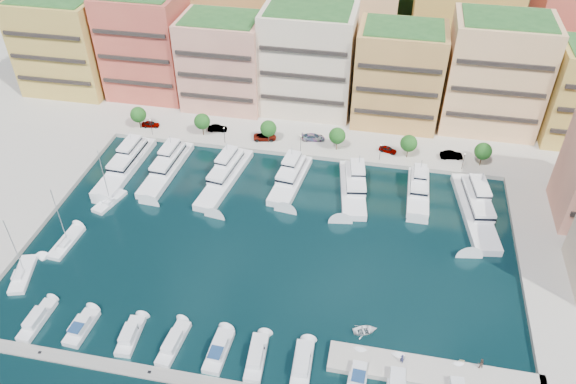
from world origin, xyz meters
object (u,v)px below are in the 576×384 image
tree_0 (138,115)px  yacht_3 (291,177)px  tree_1 (202,121)px  tree_2 (268,128)px  lamppost_3 (380,150)px  car_5 (451,155)px  yacht_2 (226,175)px  person_1 (481,363)px  cruiser_8 (397,382)px  lamppost_0 (151,125)px  cruiser_6 (302,366)px  car_3 (313,137)px  tree_3 (337,136)px  cruiser_3 (173,344)px  tender_3 (461,361)px  sailboat_2 (110,202)px  lamppost_4 (464,159)px  car_4 (388,149)px  yacht_6 (475,207)px  tree_4 (409,143)px  yacht_1 (167,166)px  cruiser_0 (37,320)px  lamppost_2 (301,141)px  cruiser_2 (130,336)px  lamppost_1 (224,133)px  cruiser_1 (81,328)px  car_1 (217,128)px  yacht_0 (127,163)px  sailboat_1 (66,243)px  car_0 (151,124)px  cruiser_4 (218,351)px  cruiser_7 (358,375)px  tender_0 (365,330)px  person_0 (402,359)px  cruiser_5 (256,358)px  car_2 (265,137)px  sailboat_0 (23,275)px  yacht_5 (418,189)px  tree_5 (483,151)px  yacht_4 (353,186)px

tree_0 → yacht_3: bearing=-17.6°
tree_1 → tree_2: size_ratio=1.00×
lamppost_3 → car_5: 16.40m
yacht_2 → person_1: bearing=-37.5°
tree_0 → cruiser_8: 86.85m
lamppost_0 → cruiser_6: (46.30, -55.80, -3.28)m
car_3 → tree_3: bearing=-127.4°
car_5 → tree_1: bearing=82.4°
cruiser_3 → tender_3: 44.46m
cruiser_6 → sailboat_2: sailboat_2 is taller
lamppost_4 → car_4: lamppost_4 is taller
person_1 → yacht_6: bearing=-105.1°
tree_1 → tree_4: bearing=0.0°
tree_3 → yacht_6: (30.06, -15.38, -3.53)m
lamppost_0 → yacht_1: yacht_1 is taller
cruiser_0 → cruiser_3: size_ratio=0.98×
lamppost_2 → cruiser_2: lamppost_2 is taller
cruiser_8 → car_3: car_3 is taller
lamppost_1 → cruiser_8: lamppost_1 is taller
cruiser_1 → car_1: car_1 is taller
yacht_3 → tender_3: bearing=-49.5°
lamppost_0 → yacht_0: (-1.12, -12.45, -2.62)m
sailboat_1 → car_0: size_ratio=3.15×
lamppost_1 → yacht_0: bearing=-146.9°
cruiser_4 → cruiser_7: same height
lamppost_4 → yacht_2: size_ratio=0.19×
cruiser_2 → lamppost_4: bearing=46.2°
cruiser_7 → cruiser_8: bearing=0.1°
lamppost_2 → person_1: (36.43, -51.20, -1.87)m
sailboat_1 → yacht_2: bearing=46.9°
tender_0 → tree_3: bearing=-8.1°
cruiser_4 → person_0: size_ratio=4.48×
sailboat_2 → car_1: size_ratio=2.91×
person_0 → lamppost_0: bearing=-4.4°
sailboat_1 → cruiser_5: bearing=-23.4°
yacht_0 → car_2: yacht_0 is taller
cruiser_1 → car_0: (-11.98, 59.15, 1.15)m
cruiser_2 → sailboat_0: bearing=159.9°
sailboat_0 → car_3: bearing=50.0°
tender_3 → car_5: bearing=-22.2°
cruiser_1 → cruiser_8: (50.23, 0.01, -0.02)m
tender_3 → car_3: car_3 is taller
yacht_1 → person_1: bearing=-31.5°
tree_4 → yacht_5: 12.50m
tree_0 → tree_5: size_ratio=1.00×
yacht_4 → car_4: 15.86m
cruiser_0 → cruiser_1: size_ratio=1.16×
lamppost_0 → car_2: bearing=6.8°
tree_3 → cruiser_6: (2.30, -58.10, -4.20)m
cruiser_1 → cruiser_6: cruiser_1 is taller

